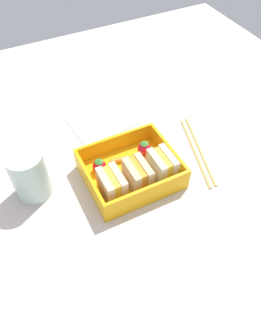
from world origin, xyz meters
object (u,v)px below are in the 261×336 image
sandwich_left (162,165)px  sandwich_center_left (138,175)px  strawberry_left (99,166)px  drinking_glass (29,175)px  folded_napkin (103,122)px  carrot_stick_far_left (122,160)px  sandwich_center (112,185)px  chopstick_pair (197,149)px  strawberry_far_left (144,148)px

sandwich_left → sandwich_center_left: size_ratio=1.00×
sandwich_center_left → strawberry_left: bearing=-49.6°
drinking_glass → folded_napkin: size_ratio=0.71×
carrot_stick_far_left → strawberry_left: (4.90, 0.34, 0.94)cm
carrot_stick_far_left → drinking_glass: bearing=-4.7°
sandwich_left → sandwich_center: same height
sandwich_left → sandwich_center_left: 5.20cm
carrot_stick_far_left → sandwich_center_left: bearing=92.3°
drinking_glass → carrot_stick_far_left: bearing=175.3°
chopstick_pair → sandwich_center: bearing=8.6°
strawberry_left → drinking_glass: (12.72, -1.79, 2.31)cm
sandwich_left → strawberry_left: size_ratio=1.77×
carrot_stick_far_left → drinking_glass: (17.62, -1.45, 3.26)cm
sandwich_left → strawberry_left: sandwich_left is taller
sandwich_left → folded_napkin: size_ratio=0.42×
strawberry_far_left → strawberry_left: 10.03cm
strawberry_left → folded_napkin: 15.69cm
sandwich_center_left → carrot_stick_far_left: (0.25, -6.41, -2.07)cm
sandwich_center → chopstick_pair: size_ratio=0.30×
sandwich_center → strawberry_far_left: 12.02cm
carrot_stick_far_left → folded_napkin: bearing=-97.7°
sandwich_center_left → chopstick_pair: sandwich_center_left is taller
strawberry_left → drinking_glass: size_ratio=0.33×
sandwich_center_left → folded_napkin: sandwich_center_left is taller
sandwich_center → drinking_glass: 14.96cm
sandwich_center → carrot_stick_far_left: (-4.95, -6.41, -2.07)cm
strawberry_left → sandwich_center_left: bearing=130.4°
sandwich_center → strawberry_left: 6.17cm
sandwich_left → strawberry_far_left: sandwich_left is taller
drinking_glass → sandwich_left: bearing=161.2°
sandwich_center_left → chopstick_pair: (-15.90, -3.20, -3.46)cm
sandwich_center → chopstick_pair: bearing=-171.4°
strawberry_left → folded_napkin: strawberry_left is taller
sandwich_center → carrot_stick_far_left: 8.35cm
sandwich_center_left → chopstick_pair: 16.58cm
sandwich_center → drinking_glass: (12.67, -7.86, 1.19)cm
strawberry_far_left → strawberry_left: bearing=2.3°
strawberry_far_left → carrot_stick_far_left: (5.12, 0.06, -0.95)cm
carrot_stick_far_left → drinking_glass: size_ratio=0.52×
strawberry_far_left → drinking_glass: size_ratio=0.33×
sandwich_center_left → sandwich_center: same height
drinking_glass → sandwich_center: bearing=148.2°
sandwich_center → drinking_glass: size_ratio=0.59×
sandwich_center → folded_napkin: bearing=-108.7°
folded_napkin → drinking_glass: bearing=32.0°
strawberry_far_left → folded_napkin: size_ratio=0.24×
carrot_stick_far_left → sandwich_center: bearing=52.3°
sandwich_center_left → strawberry_far_left: size_ratio=1.77×
strawberry_far_left → strawberry_left: same height
drinking_glass → chopstick_pair: bearing=172.2°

